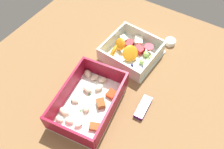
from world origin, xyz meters
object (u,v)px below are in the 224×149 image
(pasta_container, at_px, (89,101))
(candy_bar, at_px, (143,107))
(fruit_bowl, at_px, (131,51))
(paper_cup_liner, at_px, (170,42))

(pasta_container, bearing_deg, candy_bar, 109.95)
(pasta_container, height_order, fruit_bowl, pasta_container)
(pasta_container, relative_size, paper_cup_liner, 6.67)
(candy_bar, relative_size, paper_cup_liner, 2.10)
(fruit_bowl, height_order, paper_cup_liner, fruit_bowl)
(pasta_container, relative_size, fruit_bowl, 1.36)
(pasta_container, height_order, candy_bar, pasta_container)
(fruit_bowl, relative_size, paper_cup_liner, 4.92)
(fruit_bowl, distance_m, paper_cup_liner, 0.14)
(pasta_container, distance_m, candy_bar, 0.14)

